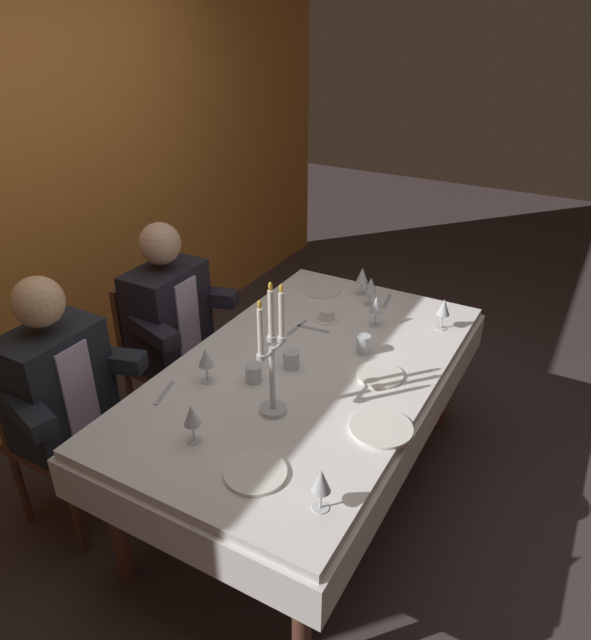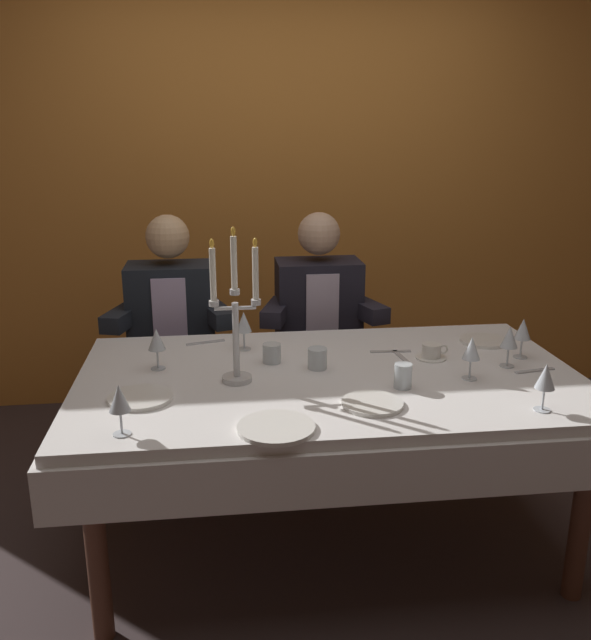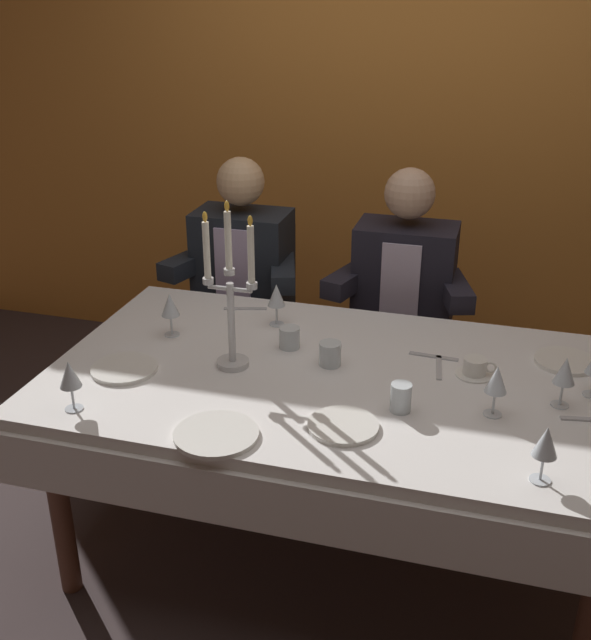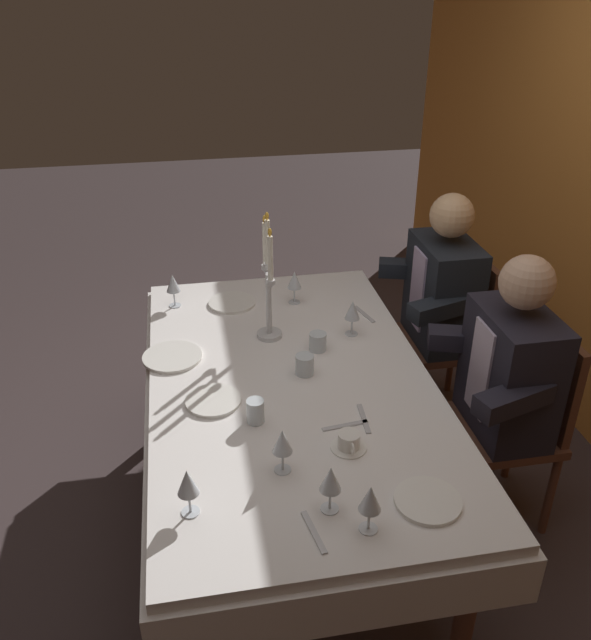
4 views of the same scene
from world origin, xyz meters
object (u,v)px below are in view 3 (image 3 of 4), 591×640
at_px(dinner_plate_2, 343,426).
at_px(wine_glass_5, 70,376).
at_px(dinner_plate_1, 124,368).
at_px(dinner_plate_0, 565,361).
at_px(water_tumbler_0, 289,338).
at_px(water_tumbler_2, 401,398).
at_px(water_tumbler_1, 330,354).
at_px(candelabra, 231,302).
at_px(dining_table, 336,405).
at_px(coffee_cup_0, 475,368).
at_px(dinner_plate_3, 216,434).
at_px(wine_glass_2, 170,306).
at_px(wine_glass_0, 546,443).
at_px(seated_diner_0, 244,268).
at_px(wine_glass_4, 276,296).
at_px(seated_diner_1, 404,284).
at_px(wine_glass_1, 565,372).
at_px(wine_glass_6, 497,380).

xyz_separation_m(dinner_plate_2, wine_glass_5, (-0.81, -0.12, 0.11)).
bearing_deg(dinner_plate_1, dinner_plate_0, 17.97).
xyz_separation_m(water_tumbler_0, water_tumbler_2, (0.44, -0.32, 0.01)).
height_order(dinner_plate_1, water_tumbler_1, water_tumbler_1).
distance_m(candelabra, dinner_plate_1, 0.43).
distance_m(dining_table, coffee_cup_0, 0.48).
distance_m(dining_table, dinner_plate_3, 0.54).
bearing_deg(dinner_plate_1, coffee_cup_0, 14.24).
bearing_deg(water_tumbler_0, dining_table, -35.96).
bearing_deg(dinner_plate_2, wine_glass_2, 149.20).
bearing_deg(wine_glass_0, seated_diner_0, 134.48).
xyz_separation_m(wine_glass_4, water_tumbler_2, (0.55, -0.50, -0.07)).
bearing_deg(seated_diner_0, water_tumbler_1, -53.84).
relative_size(wine_glass_0, water_tumbler_2, 1.81).
bearing_deg(water_tumbler_2, coffee_cup_0, 55.21).
xyz_separation_m(seated_diner_0, seated_diner_1, (0.73, 0.00, 0.00)).
bearing_deg(coffee_cup_0, wine_glass_5, -154.39).
distance_m(water_tumbler_0, water_tumbler_1, 0.19).
xyz_separation_m(dinner_plate_1, dinner_plate_2, (0.78, -0.15, 0.00)).
relative_size(dinner_plate_1, wine_glass_0, 1.36).
distance_m(dinner_plate_2, dinner_plate_3, 0.37).
bearing_deg(seated_diner_1, coffee_cup_0, -65.65).
distance_m(wine_glass_0, wine_glass_4, 1.21).
bearing_deg(wine_glass_1, dinner_plate_2, -153.43).
bearing_deg(dinner_plate_0, wine_glass_0, -97.09).
relative_size(dining_table, seated_diner_1, 1.56).
bearing_deg(dining_table, wine_glass_0, -33.25).
distance_m(dinner_plate_1, water_tumbler_2, 0.93).
height_order(dinner_plate_0, water_tumbler_2, water_tumbler_2).
xyz_separation_m(dinner_plate_2, seated_diner_0, (-0.73, 1.20, -0.01)).
height_order(wine_glass_6, coffee_cup_0, wine_glass_6).
bearing_deg(wine_glass_4, candelabra, -97.02).
distance_m(wine_glass_6, coffee_cup_0, 0.26).
distance_m(candelabra, wine_glass_4, 0.38).
distance_m(dinner_plate_0, water_tumbler_0, 0.95).
distance_m(dinner_plate_2, water_tumbler_0, 0.55).
relative_size(dining_table, water_tumbler_0, 25.12).
xyz_separation_m(dinner_plate_0, wine_glass_0, (-0.09, -0.72, 0.11)).
height_order(wine_glass_2, water_tumbler_2, wine_glass_2).
bearing_deg(candelabra, dinner_plate_3, -76.03).
bearing_deg(wine_glass_1, dinner_plate_3, -154.66).
bearing_deg(wine_glass_4, water_tumbler_1, -44.20).
relative_size(wine_glass_5, wine_glass_6, 1.00).
bearing_deg(wine_glass_6, candelabra, 174.47).
relative_size(dinner_plate_1, seated_diner_1, 0.18).
relative_size(dinner_plate_2, seated_diner_0, 0.17).
xyz_separation_m(wine_glass_0, wine_glass_2, (-1.29, 0.55, 0.00)).
relative_size(dinner_plate_3, wine_glass_2, 1.50).
height_order(dining_table, seated_diner_1, seated_diner_1).
bearing_deg(wine_glass_0, water_tumbler_1, 144.69).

